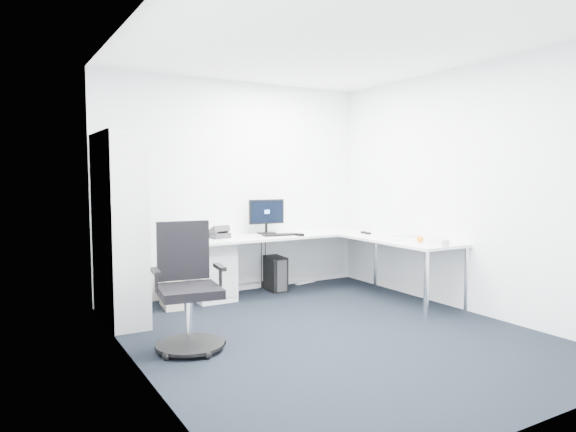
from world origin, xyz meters
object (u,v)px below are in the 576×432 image
l_desk (302,267)px  monitor (267,216)px  bookshelf (119,228)px  laptop (407,228)px  task_chair (189,287)px

l_desk → monitor: bearing=114.6°
l_desk → bookshelf: (-2.17, 0.05, 0.60)m
l_desk → laptop: 1.38m
task_chair → monitor: monitor is taller
bookshelf → monitor: bearing=12.7°
bookshelf → laptop: bookshelf is taller
l_desk → bookshelf: bearing=178.7°
task_chair → laptop: size_ratio=3.49×
l_desk → monitor: 0.81m
l_desk → laptop: size_ratio=8.14×
l_desk → task_chair: 2.20m
bookshelf → task_chair: (0.31, -1.21, -0.42)m
bookshelf → laptop: (3.29, -0.71, -0.11)m
task_chair → laptop: bearing=17.4°
monitor → laptop: size_ratio=1.52×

